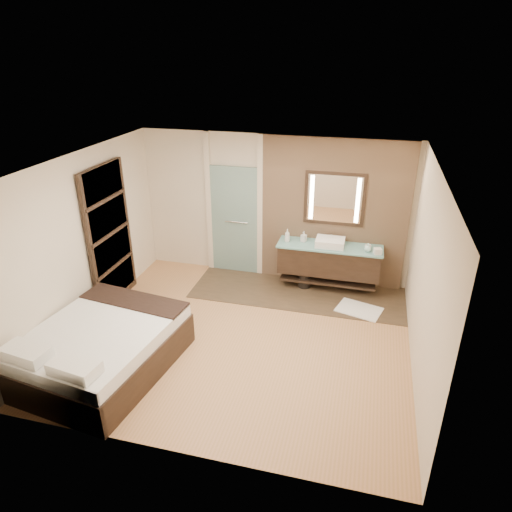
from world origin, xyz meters
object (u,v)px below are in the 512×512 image
(vanity, at_px, (329,260))
(bed, at_px, (101,348))
(mirror_unit, at_px, (335,199))
(waste_bin, at_px, (304,280))

(vanity, height_order, bed, vanity)
(vanity, relative_size, bed, 0.80)
(mirror_unit, xyz_separation_m, bed, (-2.75, -3.31, -1.31))
(vanity, xyz_separation_m, mirror_unit, (0.00, 0.24, 1.07))
(vanity, height_order, mirror_unit, mirror_unit)
(mirror_unit, relative_size, bed, 0.46)
(vanity, distance_m, mirror_unit, 1.10)
(bed, distance_m, waste_bin, 3.81)
(mirror_unit, distance_m, waste_bin, 1.60)
(vanity, distance_m, bed, 4.13)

